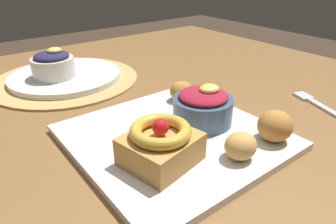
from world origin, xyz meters
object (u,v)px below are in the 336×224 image
at_px(fritter_middle, 275,126).
at_px(cake_slice, 161,144).
at_px(fritter_front, 181,91).
at_px(back_ramekin, 53,64).
at_px(back_plate, 66,76).
at_px(front_plate, 176,136).
at_px(fork, 315,103).
at_px(berry_ramekin, 203,106).
at_px(fritter_back, 241,146).

bearing_deg(fritter_middle, cake_slice, 160.73).
height_order(fritter_front, back_ramekin, back_ramekin).
xyz_separation_m(cake_slice, back_plate, (0.02, 0.40, -0.03)).
height_order(front_plate, fork, front_plate).
xyz_separation_m(berry_ramekin, fritter_middle, (0.05, -0.10, -0.00)).
relative_size(fritter_middle, back_plate, 0.21).
relative_size(front_plate, fritter_front, 6.57).
relative_size(berry_ramekin, back_ramekin, 1.06).
height_order(berry_ramekin, fork, berry_ramekin).
relative_size(front_plate, back_ramekin, 3.21).
bearing_deg(fritter_front, berry_ramekin, -107.67).
bearing_deg(back_plate, back_ramekin, -162.47).
height_order(fritter_middle, fritter_back, fritter_middle).
bearing_deg(fritter_middle, fritter_back, -179.81).
relative_size(berry_ramekin, fritter_back, 2.13).
bearing_deg(fritter_front, front_plate, -133.52).
bearing_deg(cake_slice, back_plate, 86.64).
height_order(front_plate, back_plate, back_plate).
bearing_deg(cake_slice, fritter_front, 42.43).
height_order(berry_ramekin, fritter_middle, berry_ramekin).
xyz_separation_m(fritter_middle, back_plate, (-0.14, 0.46, -0.02)).
bearing_deg(fritter_back, fork, 8.08).
height_order(front_plate, back_ramekin, back_ramekin).
bearing_deg(cake_slice, fritter_back, -33.00).
relative_size(berry_ramekin, back_plate, 0.39).
bearing_deg(fork, front_plate, 98.09).
bearing_deg(fritter_front, fork, -36.19).
xyz_separation_m(fritter_front, fork, (0.21, -0.15, -0.03)).
xyz_separation_m(front_plate, fritter_front, (0.08, 0.09, 0.02)).
relative_size(fritter_middle, back_ramekin, 0.57).
bearing_deg(cake_slice, fork, -3.14).
bearing_deg(back_plate, fritter_front, -65.14).
distance_m(fritter_back, back_ramekin, 0.46).
relative_size(cake_slice, fork, 0.85).
bearing_deg(fork, fritter_middle, 121.59).
distance_m(front_plate, fritter_back, 0.11).
height_order(front_plate, fritter_front, fritter_front).
distance_m(fritter_back, back_plate, 0.46).
bearing_deg(front_plate, fritter_back, -75.56).
relative_size(back_plate, fork, 2.00).
xyz_separation_m(cake_slice, berry_ramekin, (0.12, 0.05, 0.00)).
bearing_deg(cake_slice, back_ramekin, 90.37).
height_order(back_plate, fork, back_plate).
height_order(cake_slice, fritter_back, cake_slice).
distance_m(front_plate, fritter_front, 0.12).
distance_m(back_plate, back_ramekin, 0.04).
bearing_deg(back_plate, fritter_back, -81.89).
distance_m(fritter_middle, fork, 0.20).
bearing_deg(front_plate, cake_slice, -144.03).
xyz_separation_m(back_ramekin, fork, (0.36, -0.41, -0.04)).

